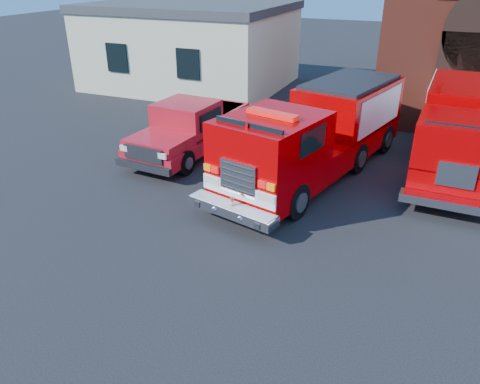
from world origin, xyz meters
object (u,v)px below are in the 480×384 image
at_px(side_building, 191,44).
at_px(pickup_truck, 192,128).
at_px(secondary_truck, 463,126).
at_px(fire_engine, 318,133).

height_order(side_building, pickup_truck, side_building).
bearing_deg(side_building, secondary_truck, -26.87).
height_order(side_building, secondary_truck, side_building).
xyz_separation_m(pickup_truck, secondary_truck, (8.86, 2.28, 0.54)).
xyz_separation_m(side_building, fire_engine, (9.68, -9.51, -0.79)).
relative_size(side_building, pickup_truck, 1.72).
distance_m(fire_engine, secondary_truck, 4.88).
distance_m(side_building, pickup_truck, 10.66).
distance_m(pickup_truck, secondary_truck, 9.17).
xyz_separation_m(side_building, secondary_truck, (13.88, -7.03, -0.76)).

